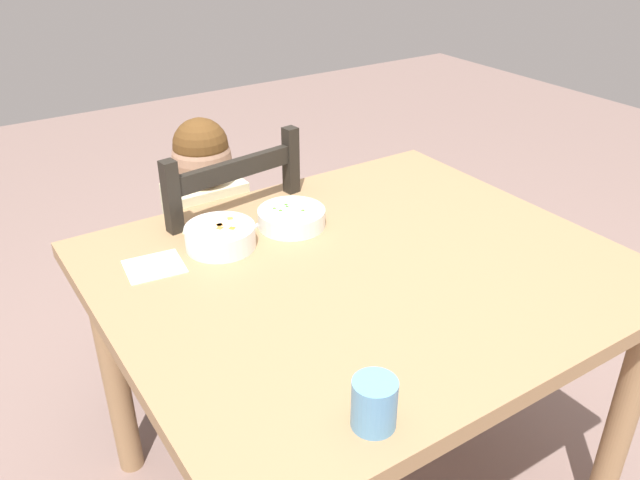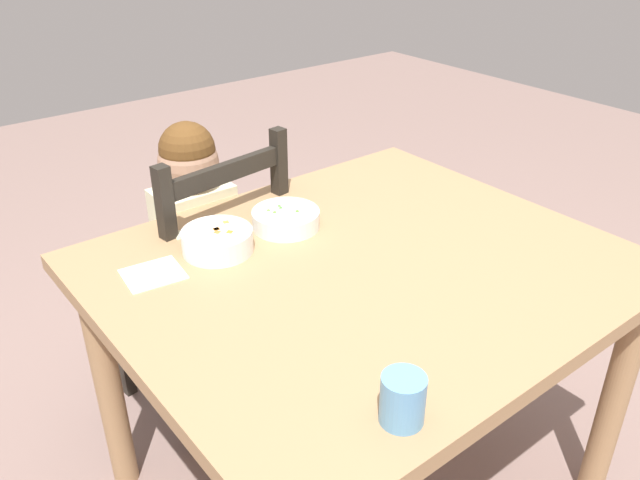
# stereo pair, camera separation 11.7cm
# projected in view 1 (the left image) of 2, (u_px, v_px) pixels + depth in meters

# --- Properties ---
(dining_table) EXTENTS (1.18, 1.02, 0.75)m
(dining_table) POSITION_uv_depth(u_px,v_px,m) (362.00, 301.00, 1.57)
(dining_table) COLOR #9F7952
(dining_table) RESTS_ON ground
(dining_chair) EXTENTS (0.47, 0.47, 0.94)m
(dining_chair) POSITION_uv_depth(u_px,v_px,m) (218.00, 279.00, 2.00)
(dining_chair) COLOR black
(dining_chair) RESTS_ON ground
(child_figure) EXTENTS (0.32, 0.31, 0.97)m
(child_figure) POSITION_uv_depth(u_px,v_px,m) (212.00, 229.00, 1.91)
(child_figure) COLOR beige
(child_figure) RESTS_ON ground
(bowl_of_peas) EXTENTS (0.18, 0.18, 0.05)m
(bowl_of_peas) POSITION_uv_depth(u_px,v_px,m) (292.00, 217.00, 1.68)
(bowl_of_peas) COLOR white
(bowl_of_peas) RESTS_ON dining_table
(bowl_of_carrots) EXTENTS (0.17, 0.17, 0.06)m
(bowl_of_carrots) POSITION_uv_depth(u_px,v_px,m) (220.00, 236.00, 1.58)
(bowl_of_carrots) COLOR white
(bowl_of_carrots) RESTS_ON dining_table
(spoon) EXTENTS (0.14, 0.06, 0.01)m
(spoon) POSITION_uv_depth(u_px,v_px,m) (236.00, 235.00, 1.64)
(spoon) COLOR silver
(spoon) RESTS_ON dining_table
(drinking_cup) EXTENTS (0.08, 0.08, 0.09)m
(drinking_cup) POSITION_uv_depth(u_px,v_px,m) (374.00, 403.00, 1.04)
(drinking_cup) COLOR #5F9BCC
(drinking_cup) RESTS_ON dining_table
(paper_napkin) EXTENTS (0.14, 0.13, 0.00)m
(paper_napkin) POSITION_uv_depth(u_px,v_px,m) (154.00, 266.00, 1.50)
(paper_napkin) COLOR white
(paper_napkin) RESTS_ON dining_table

